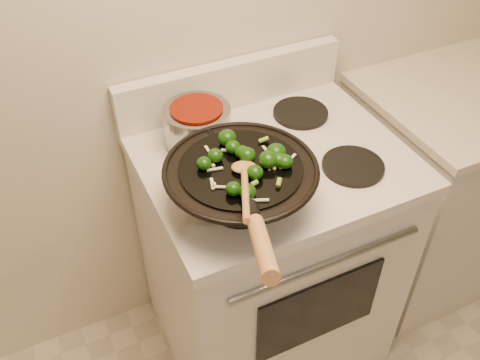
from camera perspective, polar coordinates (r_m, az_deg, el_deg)
name	(u,v)px	position (r m, az deg, el deg)	size (l,w,h in m)	color
stove	(268,254)	(1.91, 2.99, -7.85)	(0.78, 0.67, 1.08)	white
counter_unit	(450,183)	(2.36, 21.46, -0.28)	(0.80, 0.62, 0.91)	silver
wok	(241,184)	(1.37, 0.11, -0.40)	(0.40, 0.64, 0.27)	black
stirfry	(252,159)	(1.34, 1.24, 2.24)	(0.25, 0.27, 0.04)	#103908
wooden_spoon	(245,181)	(1.26, 0.51, -0.10)	(0.16, 0.28, 0.09)	#B27C46
saucepan	(198,124)	(1.60, -4.55, 5.92)	(0.20, 0.32, 0.12)	gray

